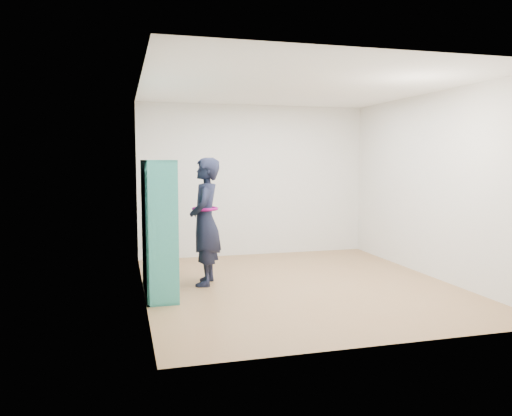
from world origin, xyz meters
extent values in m
plane|color=#956C43|center=(0.00, 0.00, 0.00)|extent=(4.50, 4.50, 0.00)
plane|color=white|center=(0.00, 0.00, 2.60)|extent=(4.50, 4.50, 0.00)
cube|color=silver|center=(-2.00, 0.00, 1.30)|extent=(0.02, 4.50, 2.60)
cube|color=silver|center=(2.00, 0.00, 1.30)|extent=(0.02, 4.50, 2.60)
cube|color=silver|center=(0.00, 2.25, 1.30)|extent=(4.00, 0.02, 2.60)
cube|color=silver|center=(0.00, -2.25, 1.30)|extent=(4.00, 0.02, 2.60)
cube|color=teal|center=(-1.81, -0.51, 0.83)|extent=(0.36, 0.03, 1.66)
cube|color=teal|center=(-1.81, 0.71, 0.83)|extent=(0.36, 0.03, 1.66)
cube|color=teal|center=(-1.81, 0.10, 0.01)|extent=(0.36, 1.25, 0.03)
cube|color=teal|center=(-1.81, 0.10, 1.65)|extent=(0.36, 1.25, 0.03)
cube|color=teal|center=(-1.98, 0.10, 0.83)|extent=(0.03, 1.25, 1.66)
cube|color=teal|center=(-1.81, -0.10, 0.83)|extent=(0.34, 0.03, 1.61)
cube|color=teal|center=(-1.81, 0.30, 0.83)|extent=(0.34, 0.03, 1.61)
cube|color=teal|center=(-1.81, 0.10, 0.43)|extent=(0.34, 1.19, 0.03)
cube|color=teal|center=(-1.81, 0.10, 0.83)|extent=(0.34, 1.19, 0.03)
cube|color=teal|center=(-1.81, 0.10, 1.23)|extent=(0.34, 1.19, 0.03)
cube|color=beige|center=(-1.79, -0.30, 0.07)|extent=(0.23, 0.15, 0.06)
cube|color=black|center=(-1.78, -0.36, 0.59)|extent=(0.19, 0.17, 0.30)
cube|color=maroon|center=(-1.78, -0.36, 0.99)|extent=(0.19, 0.17, 0.30)
cube|color=silver|center=(-1.79, -0.30, 1.27)|extent=(0.23, 0.15, 0.06)
cube|color=navy|center=(-1.78, 0.04, 0.19)|extent=(0.19, 0.17, 0.30)
cube|color=brown|center=(-1.78, 0.04, 0.59)|extent=(0.19, 0.17, 0.30)
cube|color=#BFB28C|center=(-1.79, 0.09, 0.87)|extent=(0.23, 0.15, 0.06)
cube|color=#26594C|center=(-1.78, 0.04, 1.37)|extent=(0.19, 0.17, 0.24)
cube|color=beige|center=(-1.78, 0.44, 0.16)|extent=(0.19, 0.17, 0.24)
cube|color=black|center=(-1.79, 0.49, 0.47)|extent=(0.23, 0.15, 0.06)
cube|color=maroon|center=(-1.78, 0.44, 0.95)|extent=(0.19, 0.17, 0.22)
cube|color=silver|center=(-1.78, 0.44, 1.38)|extent=(0.19, 0.17, 0.27)
imported|color=black|center=(-1.18, 0.37, 0.85)|extent=(0.55, 0.70, 1.69)
torus|color=#910B6A|center=(-1.18, 0.37, 1.02)|extent=(0.43, 0.43, 0.04)
cube|color=silver|center=(-1.29, 0.49, 0.96)|extent=(0.01, 0.10, 0.14)
cube|color=black|center=(-1.29, 0.49, 0.96)|extent=(0.01, 0.09, 0.13)
camera|label=1|loc=(-2.24, -6.14, 1.66)|focal=35.00mm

